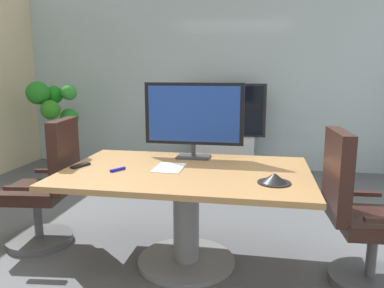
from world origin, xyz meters
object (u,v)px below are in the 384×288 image
(office_chair_right, at_px, (360,222))
(remote_control, at_px, (80,166))
(office_chair_left, at_px, (47,193))
(wall_display_unit, at_px, (223,143))
(potted_plant, at_px, (55,117))
(conference_table, at_px, (186,195))
(tv_monitor, at_px, (194,116))
(conference_phone, at_px, (274,179))

(office_chair_right, bearing_deg, remote_control, 85.89)
(office_chair_left, height_order, wall_display_unit, wall_display_unit)
(wall_display_unit, bearing_deg, remote_control, -106.53)
(office_chair_right, relative_size, potted_plant, 0.81)
(conference_table, bearing_deg, wall_display_unit, 89.72)
(tv_monitor, xyz_separation_m, potted_plant, (-2.39, 1.89, -0.28))
(conference_table, height_order, potted_plant, potted_plant)
(office_chair_left, height_order, potted_plant, potted_plant)
(conference_phone, relative_size, remote_control, 1.29)
(wall_display_unit, bearing_deg, tv_monitor, -90.69)
(remote_control, bearing_deg, tv_monitor, 49.22)
(office_chair_right, distance_m, wall_display_unit, 3.09)
(office_chair_right, xyz_separation_m, wall_display_unit, (-1.22, 2.84, -0.01))
(tv_monitor, bearing_deg, wall_display_unit, 89.31)
(conference_table, distance_m, wall_display_unit, 2.77)
(wall_display_unit, xyz_separation_m, potted_plant, (-2.42, -0.46, 0.38))
(conference_table, distance_m, remote_control, 0.85)
(conference_table, bearing_deg, tv_monitor, 92.04)
(conference_table, relative_size, remote_control, 10.77)
(office_chair_right, bearing_deg, tv_monitor, 65.09)
(office_chair_left, xyz_separation_m, wall_display_unit, (1.25, 2.65, -0.01))
(tv_monitor, xyz_separation_m, wall_display_unit, (0.03, 2.35, -0.67))
(office_chair_left, xyz_separation_m, tv_monitor, (1.22, 0.30, 0.65))
(remote_control, bearing_deg, potted_plant, 142.96)
(office_chair_left, relative_size, conference_phone, 4.95)
(office_chair_left, xyz_separation_m, conference_phone, (1.88, -0.35, 0.33))
(wall_display_unit, distance_m, potted_plant, 2.49)
(office_chair_right, bearing_deg, potted_plant, 53.31)
(office_chair_right, relative_size, wall_display_unit, 0.83)
(conference_table, xyz_separation_m, tv_monitor, (-0.01, 0.41, 0.55))
(office_chair_right, bearing_deg, conference_table, 82.97)
(office_chair_left, height_order, conference_phone, office_chair_left)
(remote_control, bearing_deg, office_chair_right, 18.55)
(conference_table, xyz_separation_m, conference_phone, (0.64, -0.24, 0.23))
(office_chair_left, bearing_deg, office_chair_right, 78.89)
(office_chair_left, distance_m, wall_display_unit, 2.93)
(tv_monitor, bearing_deg, remote_control, -149.93)
(conference_phone, bearing_deg, potted_plant, 140.18)
(office_chair_right, height_order, potted_plant, potted_plant)
(tv_monitor, bearing_deg, office_chair_right, -21.41)
(potted_plant, distance_m, remote_control, 2.84)
(potted_plant, height_order, conference_phone, potted_plant)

